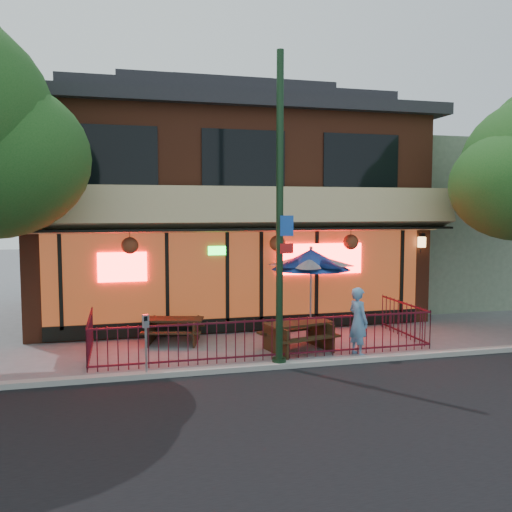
% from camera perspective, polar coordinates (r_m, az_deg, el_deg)
% --- Properties ---
extents(ground, '(80.00, 80.00, 0.00)m').
position_cam_1_polar(ground, '(12.90, 1.94, -11.08)').
color(ground, gray).
rests_on(ground, ground).
extents(asphalt_street, '(80.00, 11.00, 0.00)m').
position_cam_1_polar(asphalt_street, '(7.71, 15.38, -22.73)').
color(asphalt_street, black).
rests_on(asphalt_street, ground).
extents(curb, '(80.00, 0.25, 0.12)m').
position_cam_1_polar(curb, '(12.43, 2.59, -11.43)').
color(curb, '#999993').
rests_on(curb, ground).
extents(restaurant_building, '(12.96, 9.49, 8.05)m').
position_cam_1_polar(restaurant_building, '(19.35, -3.88, 6.60)').
color(restaurant_building, brown).
rests_on(restaurant_building, ground).
extents(neighbor_building, '(6.00, 7.00, 6.00)m').
position_cam_1_polar(neighbor_building, '(23.23, 18.31, 3.30)').
color(neighbor_building, gray).
rests_on(neighbor_building, ground).
extents(patio_fence, '(8.44, 2.62, 1.00)m').
position_cam_1_polar(patio_fence, '(13.22, 1.34, -7.87)').
color(patio_fence, '#4E101F').
rests_on(patio_fence, ground).
extents(street_light, '(0.43, 0.32, 7.00)m').
position_cam_1_polar(street_light, '(12.02, 2.52, 2.97)').
color(street_light, black).
rests_on(street_light, ground).
extents(picnic_table_left, '(1.81, 1.55, 0.66)m').
position_cam_1_polar(picnic_table_left, '(14.72, -8.68, -7.38)').
color(picnic_table_left, '#322212').
rests_on(picnic_table_left, ground).
extents(picnic_table_right, '(1.96, 1.66, 0.73)m').
position_cam_1_polar(picnic_table_right, '(13.81, 4.47, -7.97)').
color(picnic_table_right, '#352612').
rests_on(picnic_table_right, ground).
extents(patio_umbrella, '(2.21, 2.21, 2.53)m').
position_cam_1_polar(patio_umbrella, '(15.29, 5.81, -0.36)').
color(patio_umbrella, gray).
rests_on(patio_umbrella, ground).
extents(pedestrian, '(0.54, 0.69, 1.67)m').
position_cam_1_polar(pedestrian, '(13.53, 10.70, -6.76)').
color(pedestrian, '#5D8FBB').
rests_on(pedestrian, ground).
extents(parking_meter_near, '(0.15, 0.14, 1.36)m').
position_cam_1_polar(parking_meter_near, '(11.75, -11.52, -8.16)').
color(parking_meter_near, '#979A9F').
rests_on(parking_meter_near, ground).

